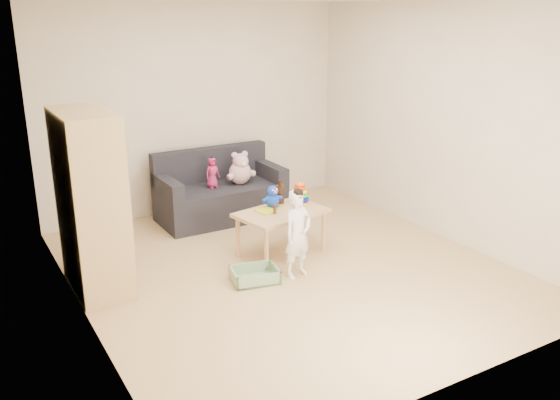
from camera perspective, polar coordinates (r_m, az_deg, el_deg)
room at (r=5.63m, az=0.85°, el=5.54°), size 4.50×4.50×4.50m
wardrobe at (r=5.63m, az=-17.73°, el=-0.25°), size 0.46×0.93×1.67m
sofa at (r=7.40m, az=-5.68°, el=-0.20°), size 1.53×0.77×0.43m
play_table at (r=6.30m, az=0.14°, el=-3.16°), size 1.01×0.74×0.48m
storage_bin at (r=5.76m, az=-2.45°, el=-7.19°), size 0.50×0.42×0.13m
toddler at (r=5.73m, az=1.72°, el=-3.41°), size 0.35×0.27×0.85m
pink_bear at (r=7.35m, az=-3.88°, el=2.87°), size 0.33×0.29×0.35m
doll at (r=7.21m, az=-6.52°, el=2.59°), size 0.21×0.16×0.37m
ring_stacker at (r=6.45m, az=1.91°, el=0.50°), size 0.21×0.21×0.23m
brown_bottle at (r=6.44m, az=0.01°, el=0.64°), size 0.09×0.09×0.26m
blue_plush at (r=6.31m, az=-0.75°, el=0.38°), size 0.23×0.20×0.24m
wooden_figure at (r=6.11m, az=-0.50°, el=-0.86°), size 0.05×0.04×0.11m
yellow_book at (r=6.20m, az=-1.32°, el=-1.06°), size 0.21×0.21×0.01m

